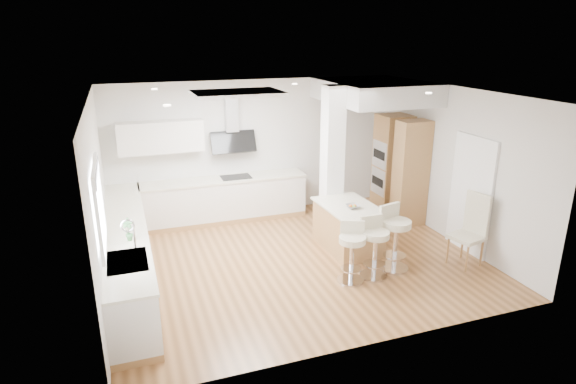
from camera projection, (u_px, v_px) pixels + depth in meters
name	position (u px, v px, depth m)	size (l,w,h in m)	color
ground	(297.00, 260.00, 8.20)	(6.00, 6.00, 0.00)	#996539
ceiling	(297.00, 260.00, 8.20)	(6.00, 5.00, 0.02)	silver
wall_back	(255.00, 148.00, 10.00)	(6.00, 0.04, 2.80)	silver
wall_left	(99.00, 202.00, 6.82)	(0.04, 5.00, 2.80)	silver
wall_right	(452.00, 165.00, 8.71)	(0.04, 5.00, 2.80)	silver
skylight	(238.00, 93.00, 7.62)	(4.10, 2.10, 0.06)	white
window_left	(99.00, 202.00, 5.93)	(0.06, 1.28, 1.07)	white
doorway_right	(471.00, 196.00, 8.29)	(0.05, 1.00, 2.10)	#423C33
counter_left	(128.00, 253.00, 7.41)	(0.63, 4.50, 1.35)	#B2824C
counter_back	(216.00, 189.00, 9.69)	(3.62, 0.63, 2.50)	#B2824C
pillar	(332.00, 162.00, 8.94)	(0.35, 0.35, 2.80)	white
soffit	(374.00, 91.00, 9.30)	(1.78, 2.20, 0.40)	silver
oven_column	(399.00, 168.00, 9.81)	(0.63, 1.21, 2.10)	#B2824C
peninsula	(348.00, 227.00, 8.52)	(0.93, 1.36, 0.88)	#B2824C
bar_stool_a	(352.00, 249.00, 7.36)	(0.56, 0.56, 0.95)	silver
bar_stool_b	(375.00, 244.00, 7.49)	(0.44, 0.44, 0.98)	silver
bar_stool_c	(395.00, 234.00, 7.72)	(0.59, 0.59, 1.08)	silver
dining_chair	(472.00, 227.00, 7.89)	(0.58, 0.58, 1.22)	beige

